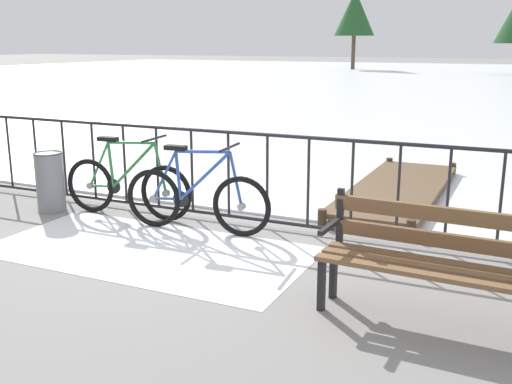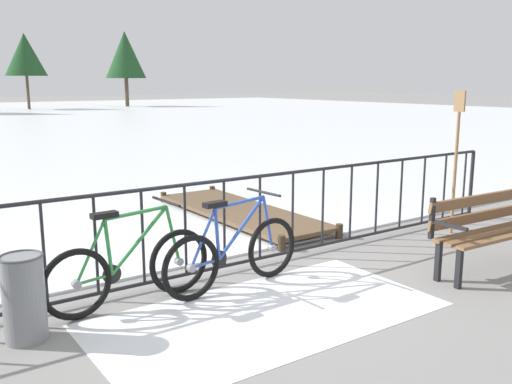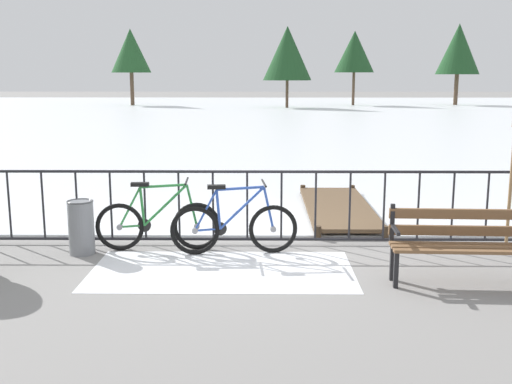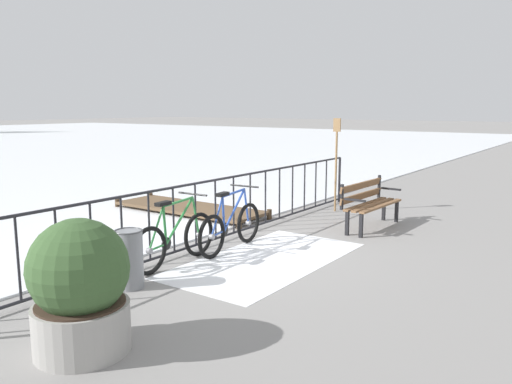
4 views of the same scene
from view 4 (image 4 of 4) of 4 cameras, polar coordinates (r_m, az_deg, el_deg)
ground_plane at (r=8.43m, az=-4.51°, el=-5.74°), size 160.00×160.00×0.00m
snow_patch at (r=7.52m, az=1.19°, el=-7.58°), size 3.23×1.65×0.01m
railing_fence at (r=8.30m, az=-4.56°, el=-2.00°), size 9.06×0.06×1.07m
bicycle_near_railing at (r=7.94m, az=-2.82°, el=-3.93°), size 1.71×0.52×0.97m
bicycle_second at (r=7.29m, az=-9.02°, el=-5.26°), size 1.71×0.52×0.97m
park_bench at (r=9.60m, az=12.50°, el=-0.93°), size 1.62×0.55×0.89m
planter_with_shrub at (r=4.92m, az=-19.11°, el=-10.06°), size 0.90×0.90×1.24m
trash_bin at (r=6.49m, az=-13.99°, el=-7.23°), size 0.35×0.35×0.73m
oar_upright at (r=10.92m, az=8.96°, el=3.73°), size 0.04×0.16×1.98m
wooden_dock at (r=10.81m, az=-7.48°, el=-1.75°), size 1.10×3.50×0.20m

